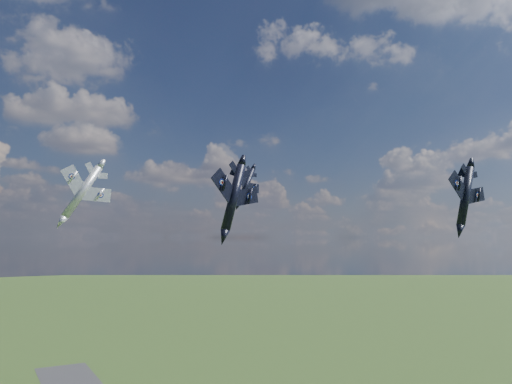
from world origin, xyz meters
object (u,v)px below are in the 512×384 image
jet_right_navy (466,196)px  jet_left_silver (82,192)px  jet_high_navy (246,186)px  jet_lead_navy (233,197)px

jet_right_navy → jet_left_silver: bearing=148.1°
jet_right_navy → jet_left_silver: 66.67m
jet_high_navy → jet_lead_navy: bearing=-140.2°
jet_lead_navy → jet_right_navy: size_ratio=1.06×
jet_right_navy → jet_lead_navy: bearing=155.2°
jet_lead_navy → jet_right_navy: jet_right_navy is taller
jet_lead_navy → jet_right_navy: 40.40m
jet_lead_navy → jet_left_silver: (-20.77, 17.30, 1.35)m
jet_lead_navy → jet_high_navy: 40.40m
jet_lead_navy → jet_right_navy: (37.41, -15.25, 0.62)m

